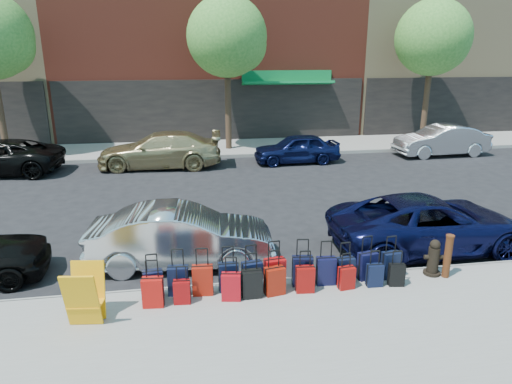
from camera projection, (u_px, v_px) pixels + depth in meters
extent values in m
plane|color=black|center=(244.00, 215.00, 14.13)|extent=(120.00, 120.00, 0.00)
cube|color=gray|center=(295.00, 338.00, 7.98)|extent=(60.00, 4.00, 0.15)
cube|color=gray|center=(218.00, 148.00, 23.54)|extent=(60.00, 4.00, 0.15)
cube|color=gray|center=(272.00, 283.00, 9.89)|extent=(60.00, 0.08, 0.15)
cube|color=gray|center=(222.00, 157.00, 21.63)|extent=(60.00, 0.08, 0.15)
cube|color=black|center=(215.00, 112.00, 24.89)|extent=(16.66, 0.15, 3.40)
cube|color=#0C6D35|center=(288.00, 83.00, 24.72)|extent=(5.00, 0.91, 0.27)
cube|color=#0C6D35|center=(287.00, 76.00, 24.90)|extent=(5.00, 0.10, 0.60)
cube|color=black|center=(481.00, 106.00, 27.32)|extent=(14.70, 0.15, 3.40)
sphere|color=#337727|center=(4.00, 45.00, 20.13)|extent=(2.58, 2.58, 2.58)
cylinder|color=black|center=(228.00, 100.00, 22.41)|extent=(0.30, 0.30, 4.80)
sphere|color=#337727|center=(227.00, 36.00, 21.52)|extent=(3.80, 3.80, 3.80)
sphere|color=#337727|center=(240.00, 45.00, 21.73)|extent=(2.58, 2.58, 2.58)
cylinder|color=black|center=(426.00, 97.00, 24.00)|extent=(0.30, 0.30, 4.80)
sphere|color=#337727|center=(433.00, 37.00, 23.12)|extent=(3.80, 3.80, 3.80)
sphere|color=#337727|center=(443.00, 45.00, 23.32)|extent=(2.58, 2.58, 2.58)
cube|color=black|center=(153.00, 284.00, 9.09)|extent=(0.40, 0.25, 0.57)
cylinder|color=black|center=(151.00, 256.00, 8.91)|extent=(0.22, 0.05, 0.03)
cube|color=black|center=(178.00, 281.00, 9.19)|extent=(0.43, 0.26, 0.61)
cylinder|color=black|center=(177.00, 251.00, 8.99)|extent=(0.23, 0.06, 0.03)
cube|color=maroon|center=(203.00, 280.00, 9.20)|extent=(0.43, 0.25, 0.62)
cylinder|color=black|center=(201.00, 250.00, 9.00)|extent=(0.23, 0.05, 0.03)
cube|color=black|center=(228.00, 277.00, 9.35)|extent=(0.40, 0.22, 0.60)
cylinder|color=black|center=(228.00, 248.00, 9.15)|extent=(0.22, 0.03, 0.03)
cube|color=black|center=(252.00, 276.00, 9.39)|extent=(0.43, 0.29, 0.60)
cylinder|color=black|center=(252.00, 247.00, 9.20)|extent=(0.23, 0.07, 0.03)
cube|color=#9E0A0C|center=(275.00, 273.00, 9.47)|extent=(0.45, 0.29, 0.63)
cylinder|color=black|center=(275.00, 243.00, 9.27)|extent=(0.24, 0.06, 0.03)
cube|color=black|center=(302.00, 271.00, 9.56)|extent=(0.45, 0.28, 0.63)
cylinder|color=black|center=(303.00, 241.00, 9.36)|extent=(0.24, 0.06, 0.03)
cube|color=black|center=(326.00, 271.00, 9.61)|extent=(0.41, 0.24, 0.60)
cylinder|color=black|center=(327.00, 243.00, 9.41)|extent=(0.22, 0.05, 0.03)
cube|color=black|center=(345.00, 270.00, 9.69)|extent=(0.38, 0.23, 0.56)
cylinder|color=black|center=(347.00, 244.00, 9.52)|extent=(0.21, 0.05, 0.03)
cube|color=black|center=(367.00, 266.00, 9.83)|extent=(0.44, 0.29, 0.60)
cylinder|color=black|center=(369.00, 238.00, 9.63)|extent=(0.23, 0.07, 0.03)
cube|color=black|center=(391.00, 265.00, 9.88)|extent=(0.42, 0.26, 0.59)
cylinder|color=black|center=(394.00, 238.00, 9.69)|extent=(0.22, 0.06, 0.03)
cube|color=#AD0F0B|center=(153.00, 292.00, 8.77)|extent=(0.42, 0.27, 0.59)
cylinder|color=black|center=(151.00, 262.00, 8.58)|extent=(0.23, 0.05, 0.03)
cube|color=maroon|center=(182.00, 292.00, 8.89)|extent=(0.34, 0.21, 0.48)
cylinder|color=black|center=(181.00, 268.00, 8.74)|extent=(0.18, 0.04, 0.03)
cube|color=#A60A13|center=(231.00, 287.00, 9.00)|extent=(0.41, 0.28, 0.56)
cylinder|color=black|center=(231.00, 259.00, 8.82)|extent=(0.21, 0.07, 0.03)
cube|color=black|center=(252.00, 284.00, 9.09)|extent=(0.40, 0.23, 0.58)
cylinder|color=black|center=(252.00, 255.00, 8.90)|extent=(0.22, 0.04, 0.03)
cube|color=maroon|center=(275.00, 281.00, 9.20)|extent=(0.43, 0.30, 0.58)
cylinder|color=black|center=(275.00, 252.00, 9.01)|extent=(0.22, 0.07, 0.03)
cube|color=maroon|center=(305.00, 279.00, 9.30)|extent=(0.39, 0.25, 0.55)
cylinder|color=black|center=(306.00, 253.00, 9.13)|extent=(0.21, 0.05, 0.03)
cube|color=#910C09|center=(346.00, 278.00, 9.43)|extent=(0.35, 0.23, 0.48)
cylinder|color=black|center=(348.00, 255.00, 9.28)|extent=(0.19, 0.06, 0.03)
cube|color=black|center=(375.00, 275.00, 9.54)|extent=(0.33, 0.20, 0.48)
cylinder|color=black|center=(377.00, 252.00, 9.38)|extent=(0.19, 0.04, 0.03)
cube|color=black|center=(396.00, 275.00, 9.57)|extent=(0.35, 0.24, 0.47)
cylinder|color=black|center=(399.00, 252.00, 9.41)|extent=(0.18, 0.06, 0.03)
cylinder|color=black|center=(432.00, 273.00, 10.10)|extent=(0.37, 0.37, 0.06)
cylinder|color=black|center=(433.00, 260.00, 10.01)|extent=(0.25, 0.25, 0.57)
sphere|color=black|center=(435.00, 245.00, 9.90)|extent=(0.23, 0.23, 0.23)
cylinder|color=black|center=(434.00, 257.00, 9.99)|extent=(0.42, 0.18, 0.10)
cylinder|color=#38190C|center=(448.00, 257.00, 9.85)|extent=(0.16, 0.16, 0.96)
cylinder|color=#38190C|center=(450.00, 236.00, 9.71)|extent=(0.18, 0.18, 0.04)
cube|color=#F3A20D|center=(81.00, 301.00, 7.99)|extent=(0.63, 0.34, 1.07)
cube|color=#F3A20D|center=(88.00, 290.00, 8.36)|extent=(0.63, 0.34, 1.07)
cube|color=#F3A20D|center=(86.00, 303.00, 8.22)|extent=(0.64, 0.47, 0.02)
imported|color=silver|center=(182.00, 236.00, 10.71)|extent=(4.40, 1.80, 1.42)
imported|color=#0C0F36|center=(429.00, 223.00, 11.57)|extent=(5.08, 2.43, 1.40)
imported|color=tan|center=(160.00, 150.00, 19.75)|extent=(5.42, 2.52, 1.53)
imported|color=#0D143C|center=(297.00, 149.00, 20.58)|extent=(3.88, 1.64, 1.31)
imported|color=silver|center=(441.00, 140.00, 21.99)|extent=(4.55, 1.76, 1.48)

